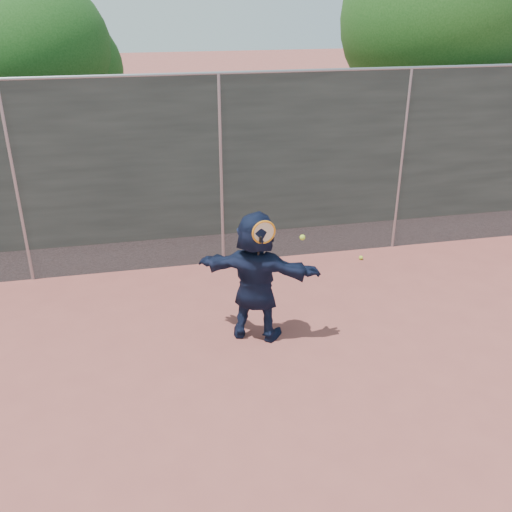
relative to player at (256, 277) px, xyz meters
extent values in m
plane|color=#9E4C42|center=(-0.07, -1.22, -0.85)|extent=(80.00, 80.00, 0.00)
imported|color=#131B35|center=(0.00, 0.00, 0.00)|extent=(1.64, 1.12, 1.70)
sphere|color=#B8DF31|center=(2.20, 1.88, -0.82)|extent=(0.07, 0.07, 0.07)
cube|color=#38423D|center=(-0.07, 2.28, 0.90)|extent=(20.00, 0.04, 2.50)
cube|color=slate|center=(-0.07, 2.28, -0.60)|extent=(20.00, 0.03, 0.50)
cylinder|color=gray|center=(-0.07, 2.28, 2.15)|extent=(20.00, 0.05, 0.05)
cylinder|color=gray|center=(-3.07, 2.28, 0.65)|extent=(0.06, 0.06, 3.00)
cylinder|color=gray|center=(-0.07, 2.28, 0.65)|extent=(0.06, 0.06, 3.00)
cylinder|color=gray|center=(2.93, 2.28, 0.65)|extent=(0.06, 0.06, 3.00)
torus|color=orange|center=(0.05, -0.20, 0.67)|extent=(0.29, 0.06, 0.29)
cylinder|color=beige|center=(0.05, -0.20, 0.67)|extent=(0.25, 0.04, 0.25)
cylinder|color=black|center=(0.00, -0.18, 0.47)|extent=(0.04, 0.13, 0.33)
sphere|color=#B8DF31|center=(0.51, -0.23, 0.58)|extent=(0.07, 0.07, 0.07)
cylinder|color=#382314|center=(4.43, 4.48, 0.45)|extent=(0.28, 0.28, 2.60)
sphere|color=#23561C|center=(4.43, 4.48, 2.74)|extent=(3.60, 3.60, 3.60)
sphere|color=#23561C|center=(5.15, 4.68, 2.38)|extent=(2.52, 2.52, 2.52)
cylinder|color=#382314|center=(-3.07, 5.28, 0.25)|extent=(0.28, 0.28, 2.20)
sphere|color=#23561C|center=(-3.07, 5.28, 2.18)|extent=(3.00, 3.00, 3.00)
sphere|color=#23561C|center=(-2.47, 5.48, 1.88)|extent=(2.10, 2.10, 2.10)
cone|color=#387226|center=(0.18, 2.16, -0.72)|extent=(0.03, 0.03, 0.26)
cone|color=#387226|center=(0.48, 2.18, -0.70)|extent=(0.03, 0.03, 0.30)
cone|color=#387226|center=(-0.17, 2.14, -0.74)|extent=(0.03, 0.03, 0.22)
camera|label=1|loc=(-1.32, -6.17, 3.22)|focal=40.00mm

